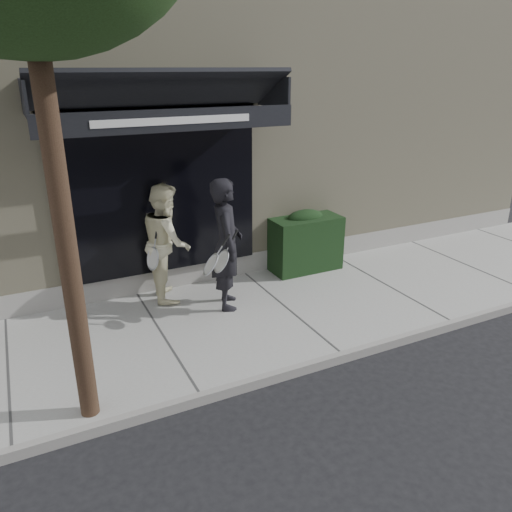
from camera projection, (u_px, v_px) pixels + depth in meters
ground at (285, 313)px, 7.96m from camera, size 80.00×80.00×0.00m
sidewalk at (285, 310)px, 7.94m from camera, size 20.00×3.00×0.12m
curb at (342, 357)px, 6.64m from camera, size 20.00×0.10×0.14m
building_facade at (178, 111)px, 11.13m from camera, size 14.30×8.04×5.64m
hedge at (304, 241)px, 9.23m from camera, size 1.30×0.70×1.14m
pedestrian_front at (226, 244)px, 7.61m from camera, size 0.87×0.98×2.05m
pedestrian_back at (167, 242)px, 7.96m from camera, size 0.86×1.03×1.89m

